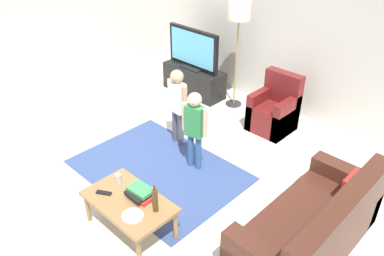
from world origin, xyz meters
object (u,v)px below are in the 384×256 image
armchair (275,111)px  coffee_table (129,204)px  tv_stand (194,81)px  tv (193,49)px  bottle (155,200)px  child_near_tv (177,101)px  plate (133,216)px  couch (315,231)px  soda_can (119,179)px  child_center (195,124)px  floor_lamp (239,16)px  book_stack (140,193)px  tv_remote (104,193)px

armchair → coffee_table: size_ratio=0.90×
tv_stand → tv: tv is taller
tv_stand → coffee_table: tv_stand is taller
tv → bottle: (2.19, -2.82, -0.29)m
tv → child_near_tv: tv is taller
tv → plate: size_ratio=5.00×
couch → bottle: bearing=-141.5°
couch → soda_can: 2.14m
child_center → plate: (0.51, -1.43, -0.24)m
bottle → couch: bearing=38.5°
floor_lamp → couch: bearing=-37.1°
tv_stand → child_center: size_ratio=1.08×
floor_lamp → soda_can: bearing=-75.9°
child_near_tv → coffee_table: size_ratio=1.15×
tv → book_stack: tv is taller
floor_lamp → child_center: bearing=-67.0°
armchair → plate: armchair is taller
floor_lamp → coffee_table: (1.05, -3.10, -1.17)m
couch → armchair: 2.46m
tv → soda_can: tv is taller
bottle → plate: bottle is taller
child_near_tv → floor_lamp: bearing=96.1°
soda_can → tv: bearing=119.1°
tv_stand → armchair: size_ratio=1.33×
couch → bottle: 1.64m
book_stack → bottle: bottle is taller
tv → couch: bearing=-27.7°
armchair → tv_remote: (-0.18, -3.03, 0.13)m
tv_remote → soda_can: soda_can is taller
book_stack → tv_stand: bearing=124.3°
tv → child_center: (1.58, -1.61, -0.18)m
tv_stand → plate: bearing=-55.7°
floor_lamp → tv_remote: bearing=-76.5°
armchair → couch: bearing=-47.0°
armchair → plate: 3.04m
couch → tv_remote: bearing=-146.7°
couch → tv_remote: (-1.86, -1.22, 0.14)m
book_stack → tv_remote: size_ratio=1.72×
soda_can → bottle: bearing=0.0°
child_center → soda_can: bearing=-90.3°
armchair → tv_stand: bearing=178.7°
bottle → tv_remote: size_ratio=1.92×
child_center → tv_remote: (0.01, -1.43, -0.24)m
child_near_tv → soda_can: size_ratio=9.62×
soda_can → plate: size_ratio=0.55×
book_stack → couch: bearing=32.7°
tv → coffee_table: tv is taller
armchair → book_stack: 2.79m
tv_stand → bottle: 3.61m
tv → bottle: bearing=-52.2°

